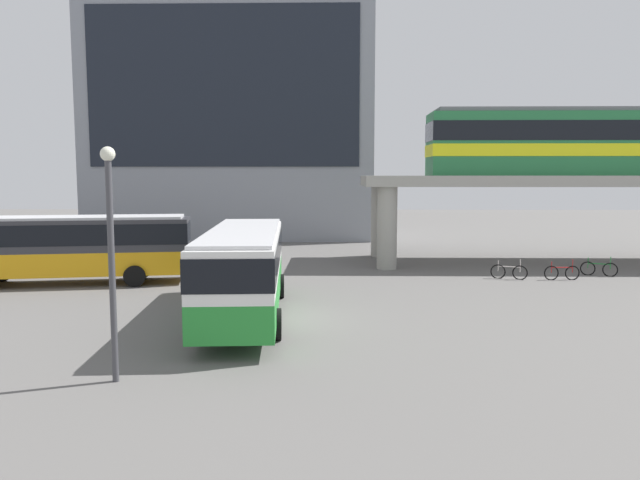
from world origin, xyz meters
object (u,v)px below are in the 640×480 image
at_px(station_building, 235,109).
at_px(bicycle_silver, 509,272).
at_px(bicycle_red, 562,273).
at_px(bus_main, 244,263).
at_px(bicycle_green, 599,269).
at_px(bus_secondary, 70,242).
at_px(train, 592,142).

xyz_separation_m(station_building, bicycle_silver, (17.09, -22.22, -10.40)).
relative_size(station_building, bicycle_red, 12.77).
distance_m(station_building, bicycle_red, 31.56).
relative_size(bus_main, bicycle_silver, 6.52).
bearing_deg(bicycle_green, bus_main, -150.45).
bearing_deg(bicycle_red, bus_secondary, -176.07).
bearing_deg(station_building, bicycle_green, -43.85).
distance_m(station_building, bus_main, 32.35).
xyz_separation_m(bicycle_silver, bicycle_red, (2.54, -0.20, 0.00)).
xyz_separation_m(bus_main, bicycle_silver, (11.99, 8.50, -1.63)).
bearing_deg(station_building, bicycle_red, -48.80).
bearing_deg(bicycle_green, station_building, 136.15).
relative_size(bus_main, bicycle_red, 6.25).
xyz_separation_m(train, bicycle_green, (-1.31, -4.73, -6.73)).
bearing_deg(bus_main, bicycle_green, 29.55).
bearing_deg(train, bicycle_green, -105.52).
bearing_deg(station_building, bicycle_silver, -52.43).
height_order(bus_main, bus_secondary, same).
bearing_deg(bus_main, bus_secondary, 144.16).
xyz_separation_m(station_building, bicycle_red, (19.63, -22.42, -10.40)).
xyz_separation_m(bus_secondary, bicycle_silver, (21.21, 1.83, -1.63)).
bearing_deg(bicycle_red, bicycle_green, 28.48).
xyz_separation_m(station_building, bus_main, (5.11, -30.72, -8.77)).
height_order(bus_secondary, bicycle_green, bus_secondary).
distance_m(bus_secondary, bicycle_red, 23.86).
height_order(bus_main, bicycle_red, bus_main).
relative_size(bus_secondary, bicycle_green, 6.77).
bearing_deg(bus_secondary, bus_main, -35.84).
bearing_deg(bicycle_red, bus_main, -150.28).
xyz_separation_m(train, bus_secondary, (-27.43, -7.65, -5.10)).
relative_size(train, bicycle_green, 11.28).
bearing_deg(bus_secondary, bicycle_red, 3.93).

